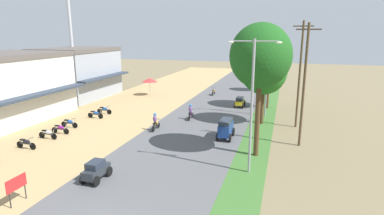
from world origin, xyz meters
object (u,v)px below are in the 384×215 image
object	(u,v)px
streetlamp_near	(252,99)
streetlamp_far	(276,57)
motorbike_ahead_third	(214,91)
parked_motorbike_sixth	(96,114)
median_tree_nearest	(261,56)
median_tree_third	(269,63)
vendor_umbrella	(150,80)
parked_motorbike_fifth	(69,123)
parked_motorbike_second	(26,143)
car_sedan_yellow	(240,101)
parked_motorbike_third	(48,133)
street_signboard	(16,185)
car_hatchback_charcoal	(96,170)
streetlamp_mid	(267,74)
motorbike_ahead_second	(191,112)
car_van_blue	(226,128)
median_tree_fourth	(272,58)
motorbike_foreground_rider	(155,122)
utility_pole_near	(304,84)
utility_pole_far	(300,74)
median_tree_second	(264,71)
parked_motorbike_fourth	(60,128)
parked_motorbike_seventh	(104,110)

from	to	relation	value
streetlamp_near	streetlamp_far	xyz separation A→B (m)	(0.00, 40.99, -0.29)
motorbike_ahead_third	parked_motorbike_sixth	bearing A→B (deg)	-119.31
median_tree_nearest	median_tree_third	xyz separation A→B (m)	(-0.18, 15.63, -1.82)
vendor_umbrella	streetlamp_far	world-z (taller)	streetlamp_far
streetlamp_near	parked_motorbike_fifth	bearing A→B (deg)	164.26
parked_motorbike_second	car_sedan_yellow	size ratio (longest dim) A/B	0.80
parked_motorbike_third	street_signboard	bearing A→B (deg)	-56.70
vendor_umbrella	car_hatchback_charcoal	xyz separation A→B (m)	(7.98, -25.71, -1.56)
streetlamp_mid	motorbike_ahead_second	size ratio (longest dim) A/B	4.37
streetlamp_near	car_van_blue	xyz separation A→B (m)	(-2.70, 6.14, -3.87)
median_tree_nearest	median_tree_fourth	world-z (taller)	median_tree_nearest
car_van_blue	motorbike_ahead_second	world-z (taller)	car_van_blue
motorbike_foreground_rider	median_tree_fourth	bearing A→B (deg)	68.77
street_signboard	vendor_umbrella	distance (m)	29.76
streetlamp_far	utility_pole_near	xyz separation A→B (m)	(3.29, -34.70, 0.39)
parked_motorbike_third	median_tree_nearest	bearing A→B (deg)	4.71
parked_motorbike_fifth	streetlamp_mid	world-z (taller)	streetlamp_mid
utility_pole_far	car_van_blue	bearing A→B (deg)	-136.76
streetlamp_near	streetlamp_mid	bearing A→B (deg)	90.00
parked_motorbike_fifth	street_signboard	size ratio (longest dim) A/B	1.20
parked_motorbike_third	parked_motorbike_fifth	distance (m)	3.33
median_tree_fourth	streetlamp_far	distance (m)	11.29
median_tree_second	median_tree_third	bearing A→B (deg)	89.11
median_tree_third	streetlamp_near	size ratio (longest dim) A/B	0.92
parked_motorbike_fifth	car_sedan_yellow	distance (m)	19.52
vendor_umbrella	streetlamp_near	world-z (taller)	streetlamp_near
parked_motorbike_third	motorbike_ahead_third	distance (m)	24.85
median_tree_nearest	motorbike_ahead_second	bearing A→B (deg)	133.06
parked_motorbike_fourth	utility_pole_far	xyz separation A→B (m)	(20.21, 8.50, 4.62)
streetlamp_near	utility_pole_near	distance (m)	7.11
parked_motorbike_sixth	median_tree_nearest	world-z (taller)	median_tree_nearest
parked_motorbike_seventh	median_tree_fourth	size ratio (longest dim) A/B	0.27
vendor_umbrella	streetlamp_near	xyz separation A→B (m)	(16.77, -21.84, 2.59)
parked_motorbike_third	parked_motorbike_fourth	world-z (taller)	same
car_van_blue	utility_pole_near	bearing A→B (deg)	1.52
utility_pole_far	motorbike_ahead_third	size ratio (longest dim) A/B	5.53
median_tree_nearest	utility_pole_far	world-z (taller)	utility_pole_far
parked_motorbike_second	parked_motorbike_fifth	xyz separation A→B (m)	(-0.48, 5.74, 0.00)
parked_motorbike_seventh	median_tree_nearest	xyz separation A→B (m)	(17.32, -7.39, 6.73)
parked_motorbike_third	car_sedan_yellow	size ratio (longest dim) A/B	0.80
car_van_blue	parked_motorbike_seventh	bearing A→B (deg)	163.44
parked_motorbike_sixth	utility_pole_near	xyz separation A→B (m)	(20.37, -2.28, 4.45)
utility_pole_far	motorbike_ahead_third	distance (m)	17.82
vendor_umbrella	median_tree_second	bearing A→B (deg)	-31.50
car_sedan_yellow	motorbike_ahead_second	world-z (taller)	motorbike_ahead_second
parked_motorbike_seventh	median_tree_second	xyz separation A→B (m)	(17.03, 1.21, 4.75)
parked_motorbike_second	motorbike_foreground_rider	distance (m)	10.64
vendor_umbrella	car_van_blue	xyz separation A→B (m)	(14.07, -15.70, -1.28)
parked_motorbike_sixth	vendor_umbrella	xyz separation A→B (m)	(0.32, 13.26, 1.75)
motorbike_ahead_third	streetlamp_mid	bearing A→B (deg)	-51.01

